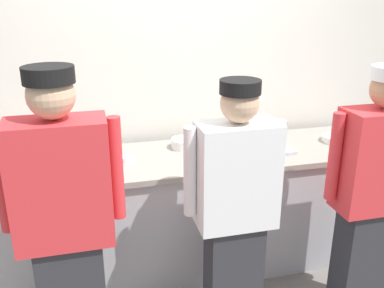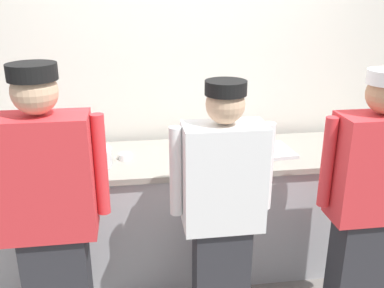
% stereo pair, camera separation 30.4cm
% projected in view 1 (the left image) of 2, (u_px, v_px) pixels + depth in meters
% --- Properties ---
extents(wall_back, '(4.86, 0.10, 2.80)m').
position_uv_depth(wall_back, '(174.00, 75.00, 3.33)').
color(wall_back, silver).
rests_on(wall_back, ground).
extents(prep_counter, '(3.10, 0.72, 0.92)m').
position_uv_depth(prep_counter, '(190.00, 211.00, 3.21)').
color(prep_counter, '#B2B2B7').
rests_on(prep_counter, ground).
extents(chef_near_left, '(0.62, 0.24, 1.72)m').
position_uv_depth(chef_near_left, '(66.00, 223.00, 2.16)').
color(chef_near_left, '#2D2D33').
rests_on(chef_near_left, ground).
extents(chef_center, '(0.59, 0.24, 1.60)m').
position_uv_depth(chef_center, '(235.00, 209.00, 2.43)').
color(chef_center, '#2D2D33').
rests_on(chef_center, ground).
extents(chef_far_right, '(0.60, 0.24, 1.64)m').
position_uv_depth(chef_far_right, '(372.00, 194.00, 2.57)').
color(chef_far_right, '#2D2D33').
rests_on(chef_far_right, ground).
extents(plate_stack_front, '(0.20, 0.20, 0.07)m').
position_uv_depth(plate_stack_front, '(185.00, 143.00, 3.18)').
color(plate_stack_front, white).
rests_on(plate_stack_front, prep_counter).
extents(plate_stack_rear, '(0.22, 0.22, 0.05)m').
position_uv_depth(plate_stack_rear, '(336.00, 139.00, 3.31)').
color(plate_stack_rear, white).
rests_on(plate_stack_rear, prep_counter).
extents(mixing_bowl_steel, '(0.32, 0.32, 0.11)m').
position_uv_depth(mixing_bowl_steel, '(89.00, 162.00, 2.79)').
color(mixing_bowl_steel, '#B7BABF').
rests_on(mixing_bowl_steel, prep_counter).
extents(sheet_tray, '(0.48, 0.37, 0.02)m').
position_uv_depth(sheet_tray, '(258.00, 149.00, 3.14)').
color(sheet_tray, '#B7BABF').
rests_on(sheet_tray, prep_counter).
extents(squeeze_bottle_primary, '(0.06, 0.06, 0.21)m').
position_uv_depth(squeeze_bottle_primary, '(370.00, 135.00, 3.17)').
color(squeeze_bottle_primary, '#E5E066').
rests_on(squeeze_bottle_primary, prep_counter).
extents(ramekin_orange_sauce, '(0.10, 0.10, 0.04)m').
position_uv_depth(ramekin_orange_sauce, '(211.00, 146.00, 3.16)').
color(ramekin_orange_sauce, white).
rests_on(ramekin_orange_sauce, prep_counter).
extents(ramekin_red_sauce, '(0.09, 0.09, 0.04)m').
position_uv_depth(ramekin_red_sauce, '(126.00, 159.00, 2.93)').
color(ramekin_red_sauce, white).
rests_on(ramekin_red_sauce, prep_counter).
extents(ramekin_yellow_sauce, '(0.09, 0.09, 0.04)m').
position_uv_depth(ramekin_yellow_sauce, '(6.00, 169.00, 2.77)').
color(ramekin_yellow_sauce, white).
rests_on(ramekin_yellow_sauce, prep_counter).
extents(ramekin_green_sauce, '(0.10, 0.10, 0.05)m').
position_uv_depth(ramekin_green_sauce, '(29.00, 165.00, 2.82)').
color(ramekin_green_sauce, white).
rests_on(ramekin_green_sauce, prep_counter).
extents(deli_cup, '(0.09, 0.09, 0.09)m').
position_uv_depth(deli_cup, '(58.00, 156.00, 2.91)').
color(deli_cup, white).
rests_on(deli_cup, prep_counter).
extents(chefs_knife, '(0.28, 0.03, 0.02)m').
position_uv_depth(chefs_knife, '(206.00, 159.00, 2.97)').
color(chefs_knife, '#B7BABF').
rests_on(chefs_knife, prep_counter).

